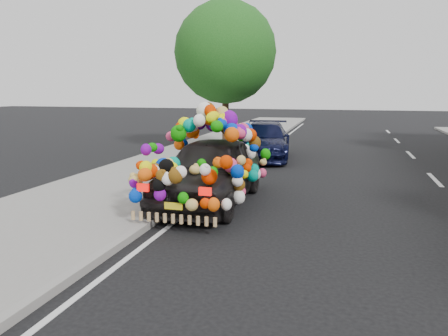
% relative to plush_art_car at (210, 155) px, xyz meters
% --- Properties ---
extents(ground, '(100.00, 100.00, 0.00)m').
position_rel_plush_art_car_xyz_m(ground, '(1.80, -0.89, -1.08)').
color(ground, black).
rests_on(ground, ground).
extents(sidewalk, '(4.00, 60.00, 0.12)m').
position_rel_plush_art_car_xyz_m(sidewalk, '(-2.50, -0.89, -1.02)').
color(sidewalk, gray).
rests_on(sidewalk, ground).
extents(kerb, '(0.15, 60.00, 0.13)m').
position_rel_plush_art_car_xyz_m(kerb, '(-0.55, -0.89, -1.02)').
color(kerb, gray).
rests_on(kerb, ground).
extents(tree_near_sidewalk, '(4.20, 4.20, 6.13)m').
position_rel_plush_art_car_xyz_m(tree_near_sidewalk, '(-2.00, 8.61, 2.94)').
color(tree_near_sidewalk, '#332114').
rests_on(tree_near_sidewalk, ground).
extents(plush_art_car, '(2.11, 4.51, 2.11)m').
position_rel_plush_art_car_xyz_m(plush_art_car, '(0.00, 0.00, 0.00)').
color(plush_art_car, black).
rests_on(plush_art_car, ground).
extents(navy_sedan, '(2.34, 4.69, 1.31)m').
position_rel_plush_art_car_xyz_m(navy_sedan, '(-0.00, 6.82, -0.43)').
color(navy_sedan, black).
rests_on(navy_sedan, ground).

